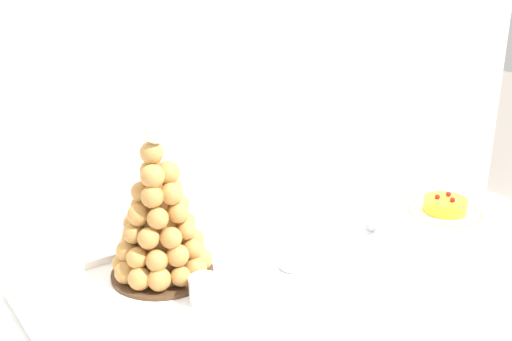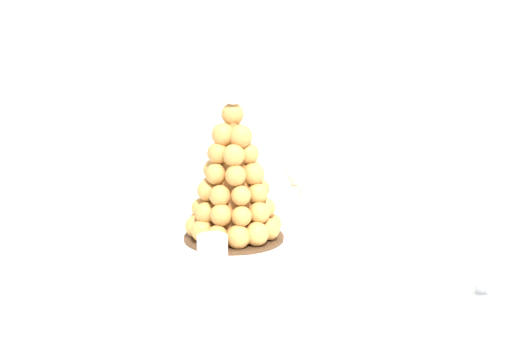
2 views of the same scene
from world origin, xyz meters
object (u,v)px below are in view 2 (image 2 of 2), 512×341
Objects in this scene: dessert_cup_mid_left at (212,250)px; dessert_cup_centre at (325,266)px; dessert_cup_left at (112,234)px; serving_tray at (232,247)px; creme_brulee_ramekin at (142,233)px; macaron_goblet at (487,214)px; croquembouche at (233,183)px; wine_glass at (301,176)px.

dessert_cup_mid_left is 0.99× the size of dessert_cup_centre.
dessert_cup_left is at bearing -179.76° from dessert_cup_centre.
dessert_cup_left is (-0.24, -0.09, 0.03)m from serving_tray.
serving_tray is at bearing 91.55° from dessert_cup_mid_left.
macaron_goblet reaches higher than creme_brulee_ramekin.
dessert_cup_mid_left reaches higher than dessert_cup_centre.
croquembouche is 1.33× the size of macaron_goblet.
dessert_cup_left is at bearing -158.48° from serving_tray.
dessert_cup_mid_left is 0.53m from macaron_goblet.
creme_brulee_ramekin is at bearing -171.80° from serving_tray.
serving_tray is 11.50× the size of dessert_cup_left.
creme_brulee_ramekin is (0.03, 0.07, -0.01)m from dessert_cup_left.
creme_brulee_ramekin is (-0.19, -0.08, -0.12)m from croquembouche.
wine_glass is at bearing 75.22° from dessert_cup_mid_left.
croquembouche reaches higher than dessert_cup_left.
macaron_goblet is (0.76, 0.04, 0.12)m from dessert_cup_left.
wine_glass reaches higher than dessert_cup_left.
wine_glass is (0.29, 0.24, 0.11)m from creme_brulee_ramekin.
dessert_cup_mid_left is 0.24× the size of macaron_goblet.
dessert_cup_left is 0.33× the size of wine_glass.
croquembouche reaches higher than dessert_cup_centre.
creme_brulee_ramekin is 0.39m from wine_glass.
dessert_cup_left is 0.24m from dessert_cup_mid_left.
serving_tray is 0.54m from macaron_goblet.
croquembouche is 6.13× the size of dessert_cup_left.
macaron_goblet is (0.53, -0.10, 0.01)m from croquembouche.
croquembouche reaches higher than wine_glass.
creme_brulee_ramekin is at bearing 161.47° from dessert_cup_mid_left.
serving_tray is at bearing -69.62° from croquembouche.
dessert_cup_left is 0.22× the size of macaron_goblet.
dessert_cup_mid_left is (0.02, -0.14, -0.10)m from croquembouche.
creme_brulee_ramekin is at bearing 62.17° from dessert_cup_left.
macaron_goblet is at bearing -31.27° from wine_glass.
dessert_cup_centre is at bearing -28.61° from croquembouche.
dessert_cup_mid_left is at bearing -104.78° from wine_glass.
croquembouche is at bearing 169.33° from macaron_goblet.
creme_brulee_ramekin is 0.73m from macaron_goblet.
dessert_cup_centre is 0.37× the size of wine_glass.
dessert_cup_left reaches higher than creme_brulee_ramekin.
serving_tray is at bearing 21.52° from dessert_cup_left.
wine_glass is (0.10, 0.16, -0.01)m from croquembouche.
macaron_goblet is at bearing 5.00° from dessert_cup_mid_left.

